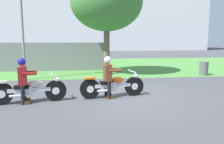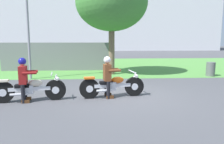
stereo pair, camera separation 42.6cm
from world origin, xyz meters
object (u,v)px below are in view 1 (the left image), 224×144
object	(u,v)px
rider_lead	(108,74)
streetlight_pole	(24,13)
tree_roadside	(107,2)
rider_follow	(23,77)
motorcycle_lead	(113,86)
trash_can	(204,68)
motorcycle_follow	(30,90)

from	to	relation	value
rider_lead	streetlight_pole	size ratio (longest dim) A/B	0.28
streetlight_pole	tree_roadside	bearing A→B (deg)	17.95
rider_follow	streetlight_pole	xyz separation A→B (m)	(-0.95, 4.14, 2.41)
motorcycle_lead	tree_roadside	size ratio (longest dim) A/B	0.40
motorcycle_lead	rider_lead	xyz separation A→B (m)	(-0.17, -0.03, 0.42)
tree_roadside	trash_can	distance (m)	6.57
motorcycle_lead	tree_roadside	bearing A→B (deg)	77.60
rider_follow	motorcycle_lead	bearing A→B (deg)	-1.72
rider_follow	trash_can	bearing A→B (deg)	18.32
motorcycle_follow	rider_follow	world-z (taller)	rider_follow
tree_roadside	trash_can	size ratio (longest dim) A/B	7.38
streetlight_pole	trash_can	xyz separation A→B (m)	(9.44, 0.30, -2.86)
rider_lead	rider_follow	world-z (taller)	same
motorcycle_lead	motorcycle_follow	bearing A→B (deg)	178.22
motorcycle_lead	rider_lead	world-z (taller)	rider_lead
rider_follow	streetlight_pole	size ratio (longest dim) A/B	0.28
motorcycle_follow	streetlight_pole	world-z (taller)	streetlight_pole
motorcycle_lead	motorcycle_follow	size ratio (longest dim) A/B	1.00
trash_can	rider_lead	bearing A→B (deg)	-144.84
motorcycle_follow	rider_follow	bearing A→B (deg)	179.22
streetlight_pole	trash_can	size ratio (longest dim) A/B	6.68
motorcycle_lead	rider_follow	xyz separation A→B (m)	(-2.85, -0.38, 0.42)
motorcycle_follow	trash_can	bearing A→B (deg)	18.65
motorcycle_lead	rider_follow	bearing A→B (deg)	178.28
rider_lead	trash_can	distance (m)	7.12
tree_roadside	trash_can	world-z (taller)	tree_roadside
rider_lead	streetlight_pole	world-z (taller)	streetlight_pole
motorcycle_lead	streetlight_pole	bearing A→B (deg)	125.93
rider_lead	motorcycle_follow	world-z (taller)	rider_lead
motorcycle_follow	rider_follow	size ratio (longest dim) A/B	1.60
motorcycle_follow	motorcycle_lead	bearing A→B (deg)	-1.78
rider_lead	tree_roadside	size ratio (longest dim) A/B	0.25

